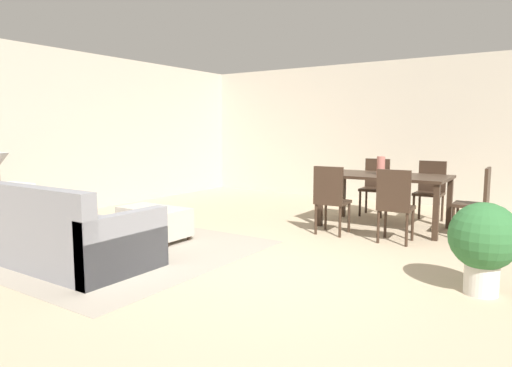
{
  "coord_description": "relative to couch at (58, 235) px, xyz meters",
  "views": [
    {
      "loc": [
        2.34,
        -3.77,
        1.4
      ],
      "look_at": [
        -1.14,
        1.47,
        0.65
      ],
      "focal_mm": 31.81,
      "sensor_mm": 36.0,
      "label": 1
    }
  ],
  "objects": [
    {
      "name": "dining_chair_near_right",
      "position": [
        2.71,
        2.76,
        0.23
      ],
      "size": [
        0.42,
        0.42,
        0.92
      ],
      "color": "#332319",
      "rests_on": "ground_plane"
    },
    {
      "name": "side_table",
      "position": [
        -1.35,
        0.11,
        0.18
      ],
      "size": [
        0.4,
        0.4,
        0.59
      ],
      "color": "olive",
      "rests_on": "ground_plane"
    },
    {
      "name": "potted_plant",
      "position": [
        3.86,
        1.44,
        0.18
      ],
      "size": [
        0.57,
        0.57,
        0.79
      ],
      "color": "beige",
      "rests_on": "ground_plane"
    },
    {
      "name": "wall_left",
      "position": [
        -2.52,
        1.53,
        1.06
      ],
      "size": [
        0.12,
        11.0,
        2.7
      ],
      "primitive_type": "cube",
      "color": "#BCB2A0",
      "rests_on": "ground_plane"
    },
    {
      "name": "dining_table",
      "position": [
        2.31,
        3.62,
        0.39
      ],
      "size": [
        1.72,
        0.97,
        0.76
      ],
      "color": "#332319",
      "rests_on": "ground_plane"
    },
    {
      "name": "area_rug",
      "position": [
        0.05,
        0.67,
        -0.28
      ],
      "size": [
        3.0,
        2.8,
        0.01
      ],
      "primitive_type": "cube",
      "color": "gray",
      "rests_on": "ground_plane"
    },
    {
      "name": "dining_chair_far_right",
      "position": [
        2.75,
        4.43,
        0.23
      ],
      "size": [
        0.4,
        0.4,
        0.92
      ],
      "color": "#332319",
      "rests_on": "ground_plane"
    },
    {
      "name": "couch",
      "position": [
        0.0,
        0.0,
        0.0
      ],
      "size": [
        2.1,
        1.0,
        0.86
      ],
      "color": "gray",
      "rests_on": "ground_plane"
    },
    {
      "name": "dining_chair_far_left",
      "position": [
        1.88,
        4.48,
        0.23
      ],
      "size": [
        0.42,
        0.42,
        0.92
      ],
      "color": "#332319",
      "rests_on": "ground_plane"
    },
    {
      "name": "vase_centerpiece",
      "position": [
        2.25,
        3.61,
        0.6
      ],
      "size": [
        0.11,
        0.11,
        0.26
      ],
      "primitive_type": "cylinder",
      "color": "#B26659",
      "rests_on": "dining_table"
    },
    {
      "name": "wall_back",
      "position": [
        1.98,
        6.03,
        1.06
      ],
      "size": [
        9.0,
        0.12,
        2.7
      ],
      "primitive_type": "cube",
      "color": "#BCB2A0",
      "rests_on": "ground_plane"
    },
    {
      "name": "ground_plane",
      "position": [
        1.98,
        1.03,
        -0.29
      ],
      "size": [
        10.8,
        10.8,
        0.0
      ],
      "primitive_type": "plane",
      "color": "tan"
    },
    {
      "name": "ottoman_table",
      "position": [
        0.09,
        1.28,
        -0.05
      ],
      "size": [
        0.92,
        0.48,
        0.41
      ],
      "color": "#B7AD9E",
      "rests_on": "ground_plane"
    },
    {
      "name": "dining_chair_near_left",
      "position": [
        1.86,
        2.75,
        0.23
      ],
      "size": [
        0.42,
        0.42,
        0.92
      ],
      "color": "#332319",
      "rests_on": "ground_plane"
    },
    {
      "name": "dining_chair_head_east",
      "position": [
        3.52,
        3.6,
        0.23
      ],
      "size": [
        0.41,
        0.41,
        0.92
      ],
      "color": "#332319",
      "rests_on": "ground_plane"
    }
  ]
}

